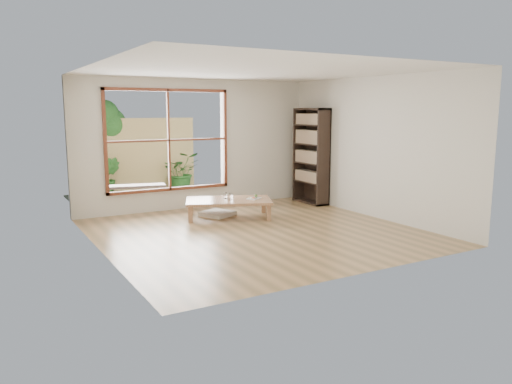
% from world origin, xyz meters
% --- Properties ---
extents(ground, '(5.00, 5.00, 0.00)m').
position_xyz_m(ground, '(0.00, 0.00, 0.00)').
color(ground, '#AA8355').
rests_on(ground, ground).
extents(low_table, '(1.79, 1.43, 0.34)m').
position_xyz_m(low_table, '(0.11, 1.22, 0.30)').
color(low_table, '#B37A56').
rests_on(low_table, ground).
extents(floor_cushion, '(0.70, 0.70, 0.08)m').
position_xyz_m(floor_cushion, '(-0.01, 1.48, 0.04)').
color(floor_cushion, beige).
rests_on(floor_cushion, ground).
extents(bookshelf, '(0.32, 0.91, 2.03)m').
position_xyz_m(bookshelf, '(2.32, 1.68, 1.01)').
color(bookshelf, black).
rests_on(bookshelf, ground).
extents(glass_tall, '(0.07, 0.07, 0.13)m').
position_xyz_m(glass_tall, '(0.10, 1.15, 0.41)').
color(glass_tall, silver).
rests_on(glass_tall, low_table).
extents(glass_mid, '(0.06, 0.06, 0.09)m').
position_xyz_m(glass_mid, '(0.19, 1.27, 0.39)').
color(glass_mid, silver).
rests_on(glass_mid, low_table).
extents(glass_short, '(0.08, 0.08, 0.10)m').
position_xyz_m(glass_short, '(0.12, 1.39, 0.39)').
color(glass_short, silver).
rests_on(glass_short, low_table).
extents(glass_small, '(0.06, 0.06, 0.08)m').
position_xyz_m(glass_small, '(0.09, 1.31, 0.38)').
color(glass_small, silver).
rests_on(glass_small, low_table).
extents(food_tray, '(0.30, 0.27, 0.08)m').
position_xyz_m(food_tray, '(0.56, 1.04, 0.36)').
color(food_tray, white).
rests_on(food_tray, low_table).
extents(deck, '(2.80, 2.00, 0.05)m').
position_xyz_m(deck, '(-0.60, 3.56, 0.00)').
color(deck, '#3A332A').
rests_on(deck, ground).
extents(garden_bench, '(1.31, 0.64, 0.40)m').
position_xyz_m(garden_bench, '(-1.05, 3.33, 0.36)').
color(garden_bench, black).
rests_on(garden_bench, deck).
extents(bamboo_fence, '(2.80, 0.06, 1.80)m').
position_xyz_m(bamboo_fence, '(-0.60, 4.56, 0.90)').
color(bamboo_fence, tan).
rests_on(bamboo_fence, ground).
extents(shrub_right, '(1.01, 0.92, 0.96)m').
position_xyz_m(shrub_right, '(0.41, 4.36, 0.51)').
color(shrub_right, '#2A6424').
rests_on(shrub_right, deck).
extents(shrub_left, '(0.62, 0.56, 0.93)m').
position_xyz_m(shrub_left, '(-1.37, 4.25, 0.49)').
color(shrub_left, '#2A6424').
rests_on(shrub_left, deck).
extents(garden_tree, '(1.04, 0.85, 2.22)m').
position_xyz_m(garden_tree, '(-1.28, 4.86, 1.63)').
color(garden_tree, '#4C3D2D').
rests_on(garden_tree, ground).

